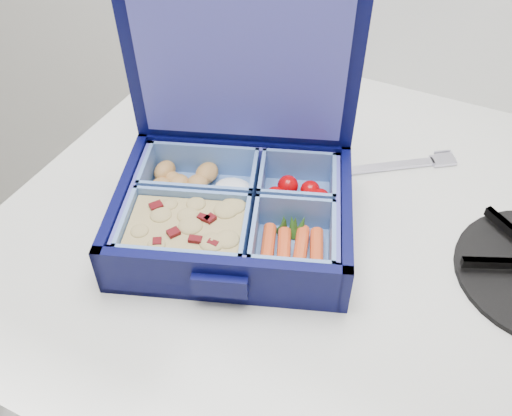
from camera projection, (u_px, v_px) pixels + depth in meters
The scene contains 3 objects.
bento_box at pixel (234, 214), 0.54m from camera, with size 0.22×0.17×0.05m, color #050737, non-canonical shape.
burner_grate_rear at pixel (280, 64), 0.77m from camera, with size 0.15×0.15×0.02m, color black.
fork at pixel (378, 167), 0.63m from camera, with size 0.02×0.16×0.01m, color silver, non-canonical shape.
Camera 1 is at (-0.40, 1.25, 1.35)m, focal length 40.00 mm.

